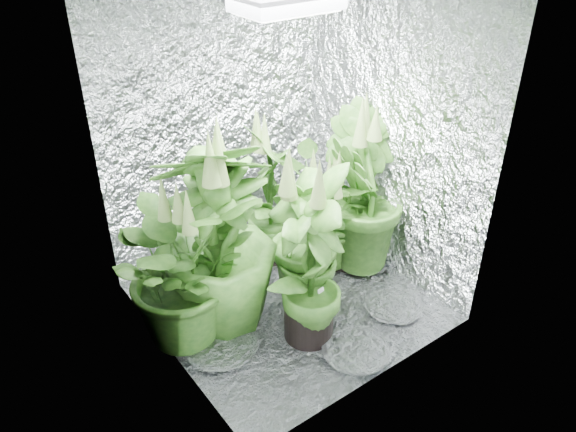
# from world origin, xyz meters

# --- Properties ---
(ground) EXTENTS (1.60, 1.60, 0.00)m
(ground) POSITION_xyz_m (0.00, 0.00, 0.00)
(ground) COLOR silver
(ground) RESTS_ON ground
(walls) EXTENTS (1.62, 1.62, 2.00)m
(walls) POSITION_xyz_m (0.00, 0.00, 1.00)
(walls) COLOR silver
(walls) RESTS_ON ground
(grow_lamp) EXTENTS (0.50, 0.30, 0.22)m
(grow_lamp) POSITION_xyz_m (0.00, 0.00, 1.83)
(grow_lamp) COLOR gray
(grow_lamp) RESTS_ON ceiling
(plant_a) EXTENTS (0.86, 0.86, 1.01)m
(plant_a) POSITION_xyz_m (-0.64, 0.10, 0.48)
(plant_a) COLOR black
(plant_a) RESTS_ON ground
(plant_b) EXTENTS (0.67, 0.67, 1.09)m
(plant_b) POSITION_xyz_m (0.21, 0.47, 0.51)
(plant_b) COLOR black
(plant_b) RESTS_ON ground
(plant_c) EXTENTS (0.63, 0.63, 1.21)m
(plant_c) POSITION_xyz_m (0.64, 0.06, 0.56)
(plant_c) COLOR black
(plant_c) RESTS_ON ground
(plant_d) EXTENTS (0.85, 0.85, 1.31)m
(plant_d) POSITION_xyz_m (-0.42, 0.09, 0.61)
(plant_d) COLOR black
(plant_d) RESTS_ON ground
(plant_e) EXTENTS (0.81, 0.81, 0.89)m
(plant_e) POSITION_xyz_m (0.50, 0.16, 0.42)
(plant_e) COLOR black
(plant_e) RESTS_ON ground
(plant_f) EXTENTS (0.73, 0.73, 1.18)m
(plant_f) POSITION_xyz_m (-0.08, -0.32, 0.55)
(plant_f) COLOR black
(plant_f) RESTS_ON ground
(plant_g) EXTENTS (0.54, 0.54, 1.04)m
(plant_g) POSITION_xyz_m (0.08, -0.11, 0.47)
(plant_g) COLOR black
(plant_g) RESTS_ON ground
(circulation_fan) EXTENTS (0.13, 0.29, 0.33)m
(circulation_fan) POSITION_xyz_m (0.61, 0.60, 0.14)
(circulation_fan) COLOR black
(circulation_fan) RESTS_ON ground
(plant_label) EXTENTS (0.05, 0.03, 0.07)m
(plant_label) POSITION_xyz_m (-0.02, -0.35, 0.30)
(plant_label) COLOR white
(plant_label) RESTS_ON plant_f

